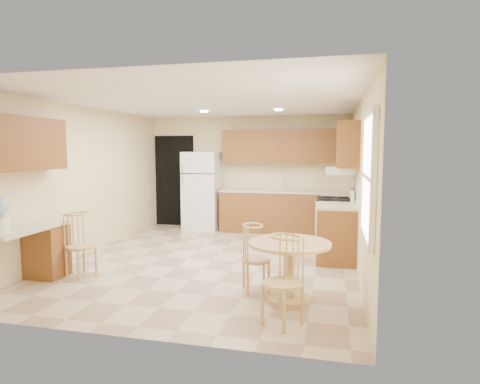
% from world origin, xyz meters
% --- Properties ---
extents(floor, '(5.50, 5.50, 0.00)m').
position_xyz_m(floor, '(0.00, 0.00, 0.00)').
color(floor, tan).
rests_on(floor, ground).
extents(ceiling, '(4.50, 5.50, 0.02)m').
position_xyz_m(ceiling, '(0.00, 0.00, 2.50)').
color(ceiling, white).
rests_on(ceiling, wall_back).
extents(wall_back, '(4.50, 0.02, 2.50)m').
position_xyz_m(wall_back, '(0.00, 2.75, 1.25)').
color(wall_back, beige).
rests_on(wall_back, floor).
extents(wall_front, '(4.50, 0.02, 2.50)m').
position_xyz_m(wall_front, '(0.00, -2.75, 1.25)').
color(wall_front, beige).
rests_on(wall_front, floor).
extents(wall_left, '(0.02, 5.50, 2.50)m').
position_xyz_m(wall_left, '(-2.25, 0.00, 1.25)').
color(wall_left, beige).
rests_on(wall_left, floor).
extents(wall_right, '(0.02, 5.50, 2.50)m').
position_xyz_m(wall_right, '(2.25, 0.00, 1.25)').
color(wall_right, beige).
rests_on(wall_right, floor).
extents(doorway, '(0.90, 0.02, 2.10)m').
position_xyz_m(doorway, '(-1.75, 2.73, 1.05)').
color(doorway, black).
rests_on(doorway, floor).
extents(base_cab_back, '(2.75, 0.60, 0.87)m').
position_xyz_m(base_cab_back, '(0.88, 2.45, 0.43)').
color(base_cab_back, brown).
rests_on(base_cab_back, floor).
extents(counter_back, '(2.75, 0.63, 0.04)m').
position_xyz_m(counter_back, '(0.88, 2.45, 0.89)').
color(counter_back, beige).
rests_on(counter_back, base_cab_back).
extents(base_cab_right_a, '(0.60, 0.59, 0.87)m').
position_xyz_m(base_cab_right_a, '(1.95, 1.85, 0.43)').
color(base_cab_right_a, brown).
rests_on(base_cab_right_a, floor).
extents(counter_right_a, '(0.63, 0.59, 0.04)m').
position_xyz_m(counter_right_a, '(1.95, 1.85, 0.89)').
color(counter_right_a, beige).
rests_on(counter_right_a, base_cab_right_a).
extents(base_cab_right_b, '(0.60, 0.80, 0.87)m').
position_xyz_m(base_cab_right_b, '(1.95, 0.40, 0.43)').
color(base_cab_right_b, brown).
rests_on(base_cab_right_b, floor).
extents(counter_right_b, '(0.63, 0.80, 0.04)m').
position_xyz_m(counter_right_b, '(1.95, 0.40, 0.89)').
color(counter_right_b, beige).
rests_on(counter_right_b, base_cab_right_b).
extents(upper_cab_back, '(2.75, 0.33, 0.70)m').
position_xyz_m(upper_cab_back, '(0.88, 2.58, 1.85)').
color(upper_cab_back, brown).
rests_on(upper_cab_back, wall_back).
extents(upper_cab_right, '(0.33, 2.42, 0.70)m').
position_xyz_m(upper_cab_right, '(2.08, 1.21, 1.85)').
color(upper_cab_right, brown).
rests_on(upper_cab_right, wall_right).
extents(upper_cab_left, '(0.33, 1.40, 0.70)m').
position_xyz_m(upper_cab_left, '(-2.08, -1.60, 1.85)').
color(upper_cab_left, brown).
rests_on(upper_cab_left, wall_left).
extents(sink, '(0.78, 0.44, 0.01)m').
position_xyz_m(sink, '(0.85, 2.45, 0.91)').
color(sink, silver).
rests_on(sink, counter_back).
extents(range_hood, '(0.50, 0.76, 0.14)m').
position_xyz_m(range_hood, '(2.00, 1.18, 1.42)').
color(range_hood, silver).
rests_on(range_hood, upper_cab_right).
extents(desk_pedestal, '(0.48, 0.42, 0.72)m').
position_xyz_m(desk_pedestal, '(-2.00, -1.32, 0.36)').
color(desk_pedestal, brown).
rests_on(desk_pedestal, floor).
extents(desk_top, '(0.50, 1.20, 0.04)m').
position_xyz_m(desk_top, '(-2.00, -1.70, 0.75)').
color(desk_top, beige).
rests_on(desk_top, desk_pedestal).
extents(window, '(0.06, 1.12, 1.30)m').
position_xyz_m(window, '(2.23, -1.85, 1.50)').
color(window, white).
rests_on(window, wall_right).
extents(can_light_a, '(0.14, 0.14, 0.02)m').
position_xyz_m(can_light_a, '(-0.50, 1.20, 2.48)').
color(can_light_a, white).
rests_on(can_light_a, ceiling).
extents(can_light_b, '(0.14, 0.14, 0.02)m').
position_xyz_m(can_light_b, '(0.90, 1.20, 2.48)').
color(can_light_b, white).
rests_on(can_light_b, ceiling).
extents(refrigerator, '(0.76, 0.74, 1.73)m').
position_xyz_m(refrigerator, '(-0.95, 2.40, 0.86)').
color(refrigerator, white).
rests_on(refrigerator, floor).
extents(stove, '(0.65, 0.76, 1.09)m').
position_xyz_m(stove, '(1.92, 1.18, 0.47)').
color(stove, white).
rests_on(stove, floor).
extents(dining_table, '(0.96, 0.96, 0.71)m').
position_xyz_m(dining_table, '(1.40, -1.48, 0.46)').
color(dining_table, tan).
rests_on(dining_table, floor).
extents(chair_table_a, '(0.37, 0.48, 0.84)m').
position_xyz_m(chair_table_a, '(0.96, -1.31, 0.51)').
color(chair_table_a, tan).
rests_on(chair_table_a, floor).
extents(chair_table_b, '(0.40, 0.46, 0.90)m').
position_xyz_m(chair_table_b, '(1.40, -2.22, 0.55)').
color(chair_table_b, tan).
rests_on(chair_table_b, floor).
extents(chair_desk, '(0.39, 0.50, 0.88)m').
position_xyz_m(chair_desk, '(-1.55, -1.28, 0.54)').
color(chair_desk, tan).
rests_on(chair_desk, floor).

